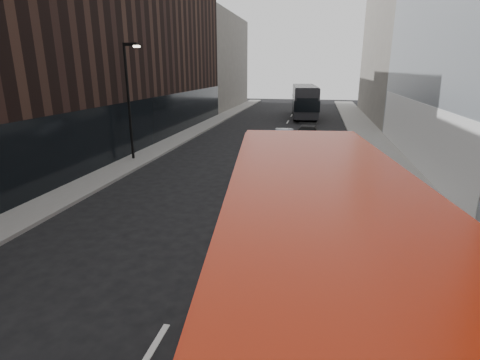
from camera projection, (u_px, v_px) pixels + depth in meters
The scene contains 10 objects.
sidewalk_right at pixel (375, 148), 27.61m from camera, with size 3.00×80.00×0.15m, color slate.
sidewalk_left at pixel (177, 140), 30.59m from camera, with size 2.00×80.00×0.15m, color slate.
building_victorian at pixel (397, 31), 41.94m from camera, with size 6.50×24.00×21.00m.
building_left_mid at pixel (157, 53), 33.96m from camera, with size 5.00×24.00×14.00m, color black.
building_left_far at pixel (218, 62), 54.75m from camera, with size 5.00×20.00×13.00m, color #655E58.
street_lamp at pixel (129, 94), 22.88m from camera, with size 1.06×0.22×7.00m.
grey_bus at pixel (304, 100), 44.58m from camera, with size 3.70×11.73×3.73m.
car_a at pixel (262, 175), 18.45m from camera, with size 1.55×3.85×1.31m, color black.
car_b at pixel (284, 138), 28.40m from camera, with size 1.35×3.86×1.27m, color #999BA1.
car_c at pixel (307, 134), 29.67m from camera, with size 1.88×4.63×1.34m, color black.
Camera 1 is at (3.13, -3.59, 5.71)m, focal length 28.00 mm.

